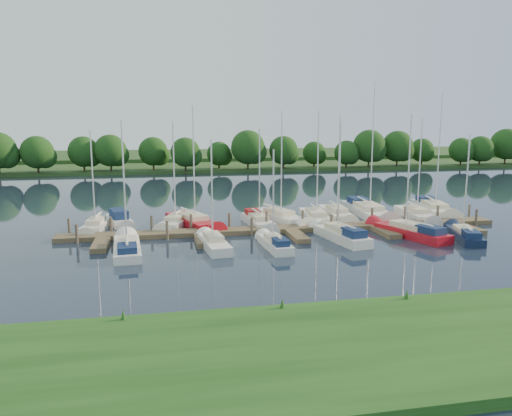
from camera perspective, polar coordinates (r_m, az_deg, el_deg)
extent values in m
plane|color=#1A2434|center=(37.75, 6.82, -5.19)|extent=(260.00, 260.00, 0.00)
cube|color=#194012|center=(23.82, 19.10, -14.22)|extent=(90.00, 10.00, 0.50)
cube|color=#4B3E2A|center=(45.16, 3.71, -2.38)|extent=(40.00, 2.00, 0.40)
cube|color=#4B3E2A|center=(41.04, -17.34, -4.06)|extent=(1.20, 4.00, 0.40)
cube|color=#4B3E2A|center=(40.92, -6.12, -3.70)|extent=(1.20, 4.00, 0.40)
cube|color=#4B3E2A|center=(42.34, 4.74, -3.22)|extent=(1.20, 4.00, 0.40)
cube|color=#4B3E2A|center=(45.15, 14.57, -2.68)|extent=(1.20, 4.00, 0.40)
cube|color=#4B3E2A|center=(49.12, 23.02, -2.15)|extent=(1.20, 4.00, 0.40)
cylinder|color=#473D33|center=(45.53, -20.56, -2.38)|extent=(0.24, 0.24, 2.00)
cylinder|color=#473D33|center=(45.09, -16.22, -2.25)|extent=(0.24, 0.24, 2.00)
cylinder|color=#473D33|center=(44.90, -11.83, -2.12)|extent=(0.24, 0.24, 2.00)
cylinder|color=#473D33|center=(44.98, -7.42, -1.97)|extent=(0.24, 0.24, 2.00)
cylinder|color=#473D33|center=(45.32, -3.06, -1.81)|extent=(0.24, 0.24, 2.00)
cylinder|color=#473D33|center=(45.92, 1.21, -1.64)|extent=(0.24, 0.24, 2.00)
cylinder|color=#473D33|center=(46.77, 5.35, -1.47)|extent=(0.24, 0.24, 2.00)
cylinder|color=#473D33|center=(47.85, 9.32, -1.30)|extent=(0.24, 0.24, 2.00)
cylinder|color=#473D33|center=(49.15, 13.10, -1.14)|extent=(0.24, 0.24, 2.00)
cylinder|color=#473D33|center=(50.66, 16.67, -0.97)|extent=(0.24, 0.24, 2.00)
cylinder|color=#473D33|center=(52.35, 20.02, -0.82)|extent=(0.24, 0.24, 2.00)
cylinder|color=#473D33|center=(54.20, 23.15, -0.67)|extent=(0.24, 0.24, 2.00)
cylinder|color=#473D33|center=(42.86, -19.79, -3.06)|extent=(0.24, 0.24, 2.00)
cylinder|color=#473D33|center=(42.35, -10.11, -2.78)|extent=(0.24, 0.24, 2.00)
cylinder|color=#473D33|center=(43.06, -0.49, -2.42)|extent=(0.24, 0.24, 2.00)
cylinder|color=#473D33|center=(44.92, 8.58, -2.01)|extent=(0.24, 0.24, 2.00)
cylinder|color=#473D33|center=(47.80, 16.74, -1.61)|extent=(0.24, 0.24, 2.00)
cylinder|color=#473D33|center=(51.54, 23.84, -1.22)|extent=(0.24, 0.24, 2.00)
cube|color=#24431A|center=(110.64, -5.22, 4.91)|extent=(180.00, 30.00, 0.60)
cube|color=#305123|center=(135.43, -6.34, 5.96)|extent=(220.00, 40.00, 1.40)
cylinder|color=#38281C|center=(100.11, -26.97, 3.94)|extent=(0.36, 0.36, 2.60)
sphere|color=#143D10|center=(99.89, -27.11, 5.75)|extent=(6.06, 6.06, 6.06)
sphere|color=#143D10|center=(99.79, -26.32, 5.31)|extent=(4.33, 4.33, 4.33)
cylinder|color=#38281C|center=(99.63, -22.30, 4.12)|extent=(0.36, 0.36, 2.15)
sphere|color=#143D10|center=(99.44, -22.40, 5.62)|extent=(5.01, 5.01, 5.01)
sphere|color=#143D10|center=(99.48, -21.74, 5.25)|extent=(3.58, 3.58, 3.58)
cylinder|color=#38281C|center=(96.34, -20.08, 4.08)|extent=(0.36, 0.36, 2.14)
sphere|color=#143D10|center=(96.14, -20.17, 5.64)|extent=(5.00, 5.00, 5.00)
sphere|color=#143D10|center=(96.22, -19.50, 5.25)|extent=(3.57, 3.57, 3.57)
cylinder|color=#38281C|center=(98.90, -16.19, 4.42)|extent=(0.36, 0.36, 2.14)
sphere|color=#143D10|center=(98.70, -16.26, 5.93)|extent=(4.99, 4.99, 4.99)
sphere|color=#143D10|center=(98.86, -15.61, 5.55)|extent=(3.56, 3.56, 3.56)
cylinder|color=#38281C|center=(97.39, -12.28, 4.65)|extent=(0.36, 0.36, 2.62)
sphere|color=#143D10|center=(97.17, -12.35, 6.53)|extent=(6.12, 6.12, 6.12)
sphere|color=#143D10|center=(97.40, -11.55, 6.06)|extent=(4.37, 4.37, 4.37)
cylinder|color=#38281C|center=(97.29, -7.75, 4.62)|extent=(0.36, 0.36, 2.08)
sphere|color=#143D10|center=(97.10, -7.79, 6.12)|extent=(4.86, 4.86, 4.86)
sphere|color=#143D10|center=(97.41, -7.17, 5.74)|extent=(3.47, 3.47, 3.47)
cylinder|color=#38281C|center=(98.30, -4.36, 4.90)|extent=(0.36, 0.36, 2.62)
sphere|color=#143D10|center=(98.08, -4.39, 6.76)|extent=(6.12, 6.12, 6.12)
sphere|color=#143D10|center=(98.49, -3.63, 6.27)|extent=(4.37, 4.37, 4.37)
cylinder|color=#38281C|center=(98.59, -0.13, 4.90)|extent=(0.36, 0.36, 2.47)
sphere|color=#143D10|center=(98.37, -0.13, 6.65)|extent=(5.77, 5.77, 5.77)
sphere|color=#143D10|center=(98.86, 0.55, 6.19)|extent=(4.12, 4.12, 4.12)
cylinder|color=#38281C|center=(99.45, 2.27, 4.97)|extent=(0.36, 0.36, 2.62)
sphere|color=#143D10|center=(99.23, 2.28, 6.82)|extent=(6.12, 6.12, 6.12)
sphere|color=#143D10|center=(99.78, 2.99, 6.33)|extent=(4.37, 4.37, 4.37)
cylinder|color=#38281C|center=(100.34, 7.15, 4.83)|extent=(0.36, 0.36, 2.21)
sphere|color=#143D10|center=(100.15, 7.18, 6.37)|extent=(5.16, 5.16, 5.16)
sphere|color=#143D10|center=(100.73, 7.74, 5.96)|extent=(3.68, 3.68, 3.68)
cylinder|color=#38281C|center=(105.11, 8.93, 5.09)|extent=(0.36, 0.36, 2.51)
sphere|color=#143D10|center=(104.90, 8.98, 6.76)|extent=(5.85, 5.85, 5.85)
sphere|color=#143D10|center=(105.57, 9.57, 6.31)|extent=(4.18, 4.18, 4.18)
cylinder|color=#38281C|center=(105.88, 12.60, 5.09)|extent=(0.36, 0.36, 2.80)
sphere|color=#143D10|center=(105.66, 12.67, 6.94)|extent=(6.54, 6.54, 6.54)
sphere|color=#143D10|center=(106.47, 13.30, 6.43)|extent=(4.67, 4.67, 4.67)
cylinder|color=#38281C|center=(107.65, 16.90, 4.93)|extent=(0.36, 0.36, 2.61)
sphere|color=#143D10|center=(107.45, 16.98, 6.62)|extent=(6.09, 6.09, 6.09)
sphere|color=#143D10|center=(108.29, 17.53, 6.15)|extent=(4.35, 4.35, 4.35)
cylinder|color=#38281C|center=(110.27, 18.92, 4.79)|extent=(0.36, 0.36, 2.09)
sphere|color=#143D10|center=(110.10, 19.00, 6.11)|extent=(4.87, 4.87, 4.87)
sphere|color=#143D10|center=(110.84, 19.39, 5.75)|extent=(3.48, 3.48, 3.48)
cylinder|color=#38281C|center=(116.41, 20.92, 4.93)|extent=(0.36, 0.36, 2.15)
sphere|color=#143D10|center=(116.24, 21.00, 6.22)|extent=(5.02, 5.02, 5.02)
sphere|color=#143D10|center=(117.02, 21.38, 5.86)|extent=(3.58, 3.58, 3.58)
cylinder|color=#38281C|center=(119.80, 23.76, 4.90)|extent=(0.36, 0.36, 2.31)
sphere|color=#143D10|center=(119.63, 23.86, 6.25)|extent=(5.39, 5.39, 5.39)
sphere|color=#143D10|center=(120.49, 24.23, 5.88)|extent=(3.85, 3.85, 3.85)
cube|color=white|center=(48.21, -17.71, -2.11)|extent=(2.39, 6.33, 1.05)
cone|color=white|center=(45.27, -18.56, -2.91)|extent=(1.09, 2.24, 0.86)
cube|color=beige|center=(47.79, -17.83, -1.41)|extent=(1.59, 2.90, 0.48)
cylinder|color=silver|center=(46.90, -18.17, 3.35)|extent=(0.12, 0.12, 8.34)
cylinder|color=silver|center=(48.61, -17.61, -0.75)|extent=(0.40, 2.77, 0.10)
cylinder|color=white|center=(48.61, -17.61, -0.75)|extent=(0.47, 2.48, 0.20)
cube|color=white|center=(49.75, -15.37, -1.63)|extent=(3.00, 5.46, 1.03)
cone|color=white|center=(47.24, -14.77, -2.20)|extent=(1.23, 1.73, 0.86)
cube|color=#15264B|center=(49.59, -15.41, -0.69)|extent=(2.06, 3.12, 0.93)
cube|color=white|center=(48.39, -8.94, -1.71)|extent=(4.05, 6.95, 1.04)
cone|color=white|center=(45.27, -10.22, -2.55)|extent=(1.68, 2.53, 0.94)
cube|color=beige|center=(47.95, -9.08, -1.03)|extent=(2.35, 3.32, 0.47)
cylinder|color=silver|center=(47.01, -9.35, 4.16)|extent=(0.12, 0.12, 9.06)
cylinder|color=silver|center=(48.82, -8.73, -0.37)|extent=(1.12, 2.87, 0.10)
cylinder|color=white|center=(48.82, -8.73, -0.37)|extent=(1.10, 2.59, 0.20)
cube|color=#AE101B|center=(48.02, -7.38, -1.76)|extent=(4.85, 8.03, 1.17)
cone|color=#AE101B|center=(44.60, -5.25, -2.62)|extent=(2.00, 2.93, 1.09)
cube|color=beige|center=(47.53, -7.20, -0.95)|extent=(2.79, 3.85, 0.53)
cylinder|color=silver|center=(46.50, -7.13, 5.14)|extent=(0.12, 0.12, 10.49)
cylinder|color=silver|center=(48.49, -7.80, -0.24)|extent=(1.36, 3.29, 0.10)
cylinder|color=white|center=(48.49, -7.80, -0.24)|extent=(1.32, 2.97, 0.20)
cube|color=white|center=(47.57, 0.19, -1.79)|extent=(2.21, 6.42, 1.09)
cone|color=white|center=(44.60, 1.27, -2.58)|extent=(1.04, 2.26, 0.88)
cube|color=beige|center=(47.13, 0.29, -1.04)|extent=(1.52, 2.93, 0.50)
cube|color=maroon|center=(49.09, -0.36, -0.48)|extent=(1.37, 1.98, 0.55)
cylinder|color=silver|center=(46.23, 0.40, 3.89)|extent=(0.12, 0.12, 8.51)
cylinder|color=silver|center=(47.96, -0.01, -0.37)|extent=(0.30, 2.84, 0.10)
cylinder|color=white|center=(47.96, -0.01, -0.37)|extent=(0.38, 2.53, 0.20)
cube|color=white|center=(49.81, 2.38, -1.27)|extent=(4.66, 7.66, 1.20)
cone|color=white|center=(46.89, 4.99, -2.00)|extent=(1.92, 2.80, 1.04)
cube|color=beige|center=(49.37, 2.64, -0.45)|extent=(2.68, 3.68, 0.54)
cylinder|color=silver|center=(48.44, 2.94, 5.13)|extent=(0.12, 0.12, 10.01)
cylinder|color=silver|center=(50.19, 1.91, 0.23)|extent=(1.32, 3.14, 0.10)
cylinder|color=white|center=(50.19, 1.91, 0.23)|extent=(1.28, 2.83, 0.20)
cube|color=white|center=(49.79, 6.76, -1.33)|extent=(2.92, 7.60, 1.21)
cone|color=white|center=(46.24, 7.65, -2.22)|extent=(1.33, 2.70, 1.04)
cube|color=beige|center=(49.29, 6.87, -0.52)|extent=(1.93, 3.49, 0.55)
cylinder|color=silver|center=(48.30, 7.07, 5.05)|extent=(0.12, 0.12, 10.00)
cylinder|color=silver|center=(50.29, 6.63, 0.20)|extent=(0.48, 3.32, 0.10)
cylinder|color=white|center=(50.29, 6.63, 0.20)|extent=(0.54, 2.97, 0.20)
cube|color=white|center=(52.26, 9.07, -0.86)|extent=(2.51, 7.30, 1.18)
cone|color=white|center=(48.89, 10.23, -1.63)|extent=(1.18, 2.57, 1.00)
cube|color=beige|center=(51.79, 9.20, -0.10)|extent=(1.73, 3.33, 0.54)
cylinder|color=silver|center=(50.85, 9.46, 5.03)|extent=(0.12, 0.12, 9.68)
cylinder|color=silver|center=(52.73, 8.89, 0.56)|extent=(0.33, 3.23, 0.10)
cylinder|color=white|center=(52.73, 8.89, 0.56)|extent=(0.40, 2.88, 0.20)
cube|color=white|center=(54.34, 12.52, -0.56)|extent=(3.33, 9.72, 1.26)
cone|color=white|center=(49.95, 14.35, -1.54)|extent=(1.56, 3.43, 1.34)
cube|color=beige|center=(53.76, 12.72, 0.21)|extent=(2.30, 4.43, 0.57)
cube|color=#15264B|center=(56.67, 11.65, 0.85)|extent=(2.07, 2.99, 0.63)
cylinder|color=silver|center=(52.64, 13.16, 6.87)|extent=(0.12, 0.12, 12.90)
cylinder|color=silver|center=(55.01, 12.24, 0.92)|extent=(0.40, 4.30, 0.10)
cylinder|color=white|center=(55.01, 12.24, 0.92)|extent=(0.46, 3.83, 0.20)
cube|color=white|center=(53.76, 17.63, -0.90)|extent=(2.81, 7.17, 1.19)
cone|color=white|center=(50.60, 19.07, -1.63)|extent=(1.27, 2.54, 0.98)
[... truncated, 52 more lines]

